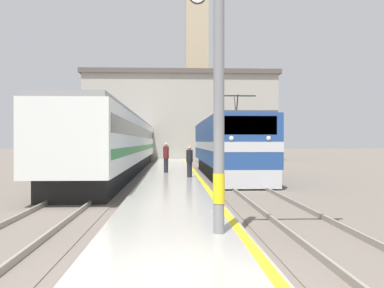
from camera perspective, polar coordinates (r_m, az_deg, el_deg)
ground_plane at (r=36.60m, az=-2.56°, el=-3.00°), size 200.00×200.00×0.00m
platform at (r=31.60m, az=-2.55°, el=-3.28°), size 3.04×140.00×0.28m
rail_track_near at (r=31.79m, az=3.42°, el=-3.45°), size 2.83×140.00×0.16m
rail_track_far at (r=31.79m, az=-8.76°, el=-3.45°), size 2.83×140.00×0.16m
locomotive_train at (r=27.32m, az=4.40°, el=-0.32°), size 2.92×16.54×4.51m
passenger_train at (r=38.39m, az=-7.69°, el=0.15°), size 2.92×48.48×3.72m
catenary_mast at (r=9.19m, az=4.31°, el=11.25°), size 2.69×0.24×7.04m
person_on_platform at (r=23.20m, az=-0.32°, el=-2.15°), size 0.34×0.34×1.62m
second_waiting_passenger at (r=26.66m, az=-3.32°, el=-1.62°), size 0.34×0.34×1.78m
clock_tower at (r=65.85m, az=0.61°, el=11.24°), size 3.96×3.96×27.80m
station_building at (r=51.10m, az=-1.52°, el=3.45°), size 21.31×8.58×9.79m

